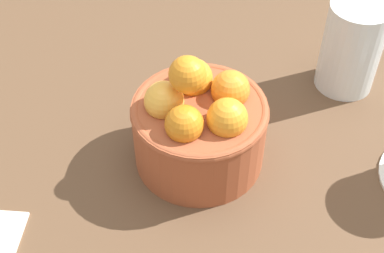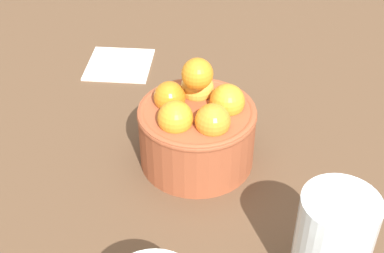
% 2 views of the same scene
% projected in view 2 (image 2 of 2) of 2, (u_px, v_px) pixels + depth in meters
% --- Properties ---
extents(ground_plane, '(1.10, 1.09, 0.03)m').
position_uv_depth(ground_plane, '(199.00, 169.00, 0.66)').
color(ground_plane, brown).
extents(terracotta_bowl, '(0.14, 0.14, 0.13)m').
position_uv_depth(terracotta_bowl, '(199.00, 127.00, 0.62)').
color(terracotta_bowl, '#9E4C2D').
rests_on(terracotta_bowl, ground_plane).
extents(water_glass, '(0.07, 0.07, 0.11)m').
position_uv_depth(water_glass, '(335.00, 245.00, 0.48)').
color(water_glass, silver).
rests_on(water_glass, ground_plane).
extents(folded_napkin, '(0.10, 0.10, 0.01)m').
position_uv_depth(folded_napkin, '(121.00, 64.00, 0.82)').
color(folded_napkin, white).
rests_on(folded_napkin, ground_plane).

